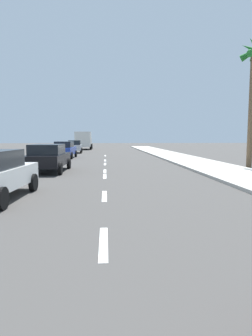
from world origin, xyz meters
TOP-DOWN VIEW (x-y plane):
  - ground_plane at (0.00, 20.00)m, footprint 160.00×160.00m
  - sidewalk_strip at (6.86, 22.00)m, footprint 3.60×80.00m
  - lane_stripe_2 at (0.00, 8.29)m, footprint 0.16×1.80m
  - lane_stripe_3 at (0.00, 12.69)m, footprint 0.16×1.80m
  - lane_stripe_4 at (0.00, 17.68)m, footprint 0.16×1.80m
  - lane_stripe_5 at (0.00, 19.86)m, footprint 0.16×1.80m
  - lane_stripe_6 at (0.00, 24.41)m, footprint 0.16×1.80m
  - lane_stripe_7 at (0.00, 27.74)m, footprint 0.16×1.80m
  - lane_stripe_8 at (0.00, 34.07)m, footprint 0.16×1.80m
  - parked_car_black at (-3.23, 19.88)m, footprint 2.15×4.51m
  - parked_car_blue at (-3.80, 30.84)m, footprint 2.00×4.08m
  - parked_car_silver at (-3.81, 39.97)m, footprint 1.95×3.94m
  - delivery_truck at (-3.48, 50.60)m, footprint 2.73×6.27m

SIDE VIEW (x-z plane):
  - ground_plane at x=0.00m, z-range 0.00..0.00m
  - lane_stripe_2 at x=0.00m, z-range 0.00..0.01m
  - lane_stripe_3 at x=0.00m, z-range 0.00..0.01m
  - lane_stripe_4 at x=0.00m, z-range 0.00..0.01m
  - lane_stripe_5 at x=0.00m, z-range 0.00..0.01m
  - lane_stripe_6 at x=0.00m, z-range 0.00..0.01m
  - lane_stripe_7 at x=0.00m, z-range 0.00..0.01m
  - lane_stripe_8 at x=0.00m, z-range 0.00..0.01m
  - sidewalk_strip at x=6.86m, z-range 0.00..0.14m
  - parked_car_silver at x=-3.81m, z-range 0.05..1.62m
  - parked_car_blue at x=-3.80m, z-range 0.05..1.62m
  - parked_car_black at x=-3.23m, z-range 0.06..1.63m
  - delivery_truck at x=-3.48m, z-range 0.10..2.90m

